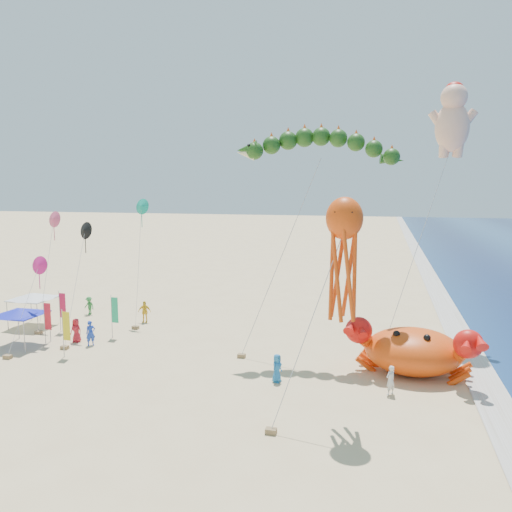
{
  "coord_description": "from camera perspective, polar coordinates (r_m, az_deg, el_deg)",
  "views": [
    {
      "loc": [
        6.04,
        -29.81,
        11.1
      ],
      "look_at": [
        -2.0,
        2.0,
        6.5
      ],
      "focal_mm": 35.0,
      "sensor_mm": 36.0,
      "label": 1
    }
  ],
  "objects": [
    {
      "name": "small_kites",
      "position": [
        40.01,
        -19.47,
        1.73
      ],
      "size": [
        7.63,
        10.91,
        10.14
      ],
      "color": "#CA166E",
      "rests_on": "ground"
    },
    {
      "name": "canopy_white",
      "position": [
        43.51,
        -24.11,
        -4.21
      ],
      "size": [
        3.26,
        3.26,
        2.71
      ],
      "color": "gray",
      "rests_on": "ground"
    },
    {
      "name": "ground",
      "position": [
        32.38,
        2.62,
        -12.08
      ],
      "size": [
        320.0,
        320.0,
        0.0
      ],
      "primitive_type": "plane",
      "color": "#D1B784",
      "rests_on": "ground"
    },
    {
      "name": "feather_flags",
      "position": [
        37.97,
        -20.21,
        -6.37
      ],
      "size": [
        5.15,
        4.95,
        3.2
      ],
      "color": "gray",
      "rests_on": "ground"
    },
    {
      "name": "foam_strip",
      "position": [
        32.36,
        24.49,
        -12.81
      ],
      "size": [
        320.0,
        320.0,
        0.0
      ],
      "primitive_type": "plane",
      "color": "silver",
      "rests_on": "ground"
    },
    {
      "name": "dragon_kite",
      "position": [
        33.12,
        7.19,
        11.85
      ],
      "size": [
        10.61,
        4.59,
        14.54
      ],
      "color": "#193F11",
      "rests_on": "ground"
    },
    {
      "name": "beachgoers",
      "position": [
        37.67,
        -12.71,
        -8.02
      ],
      "size": [
        26.15,
        11.82,
        1.8
      ],
      "color": "yellow",
      "rests_on": "ground"
    },
    {
      "name": "canopy_blue",
      "position": [
        38.59,
        -25.37,
        -5.77
      ],
      "size": [
        3.2,
        3.2,
        2.71
      ],
      "color": "gray",
      "rests_on": "ground"
    },
    {
      "name": "cherub_kite",
      "position": [
        39.65,
        21.55,
        14.45
      ],
      "size": [
        5.6,
        4.84,
        18.44
      ],
      "color": "#FFBB9B",
      "rests_on": "ground"
    },
    {
      "name": "crab_inflatable",
      "position": [
        31.51,
        17.54,
        -10.18
      ],
      "size": [
        7.67,
        5.73,
        3.36
      ],
      "color": "#E0430B",
      "rests_on": "ground"
    },
    {
      "name": "octopus_kite",
      "position": [
        23.47,
        9.95,
        0.71
      ],
      "size": [
        3.98,
        3.45,
        10.62
      ],
      "color": "#DF440B",
      "rests_on": "ground"
    }
  ]
}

